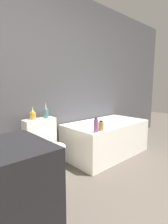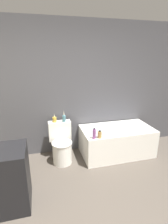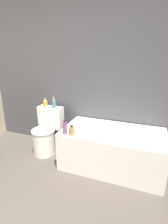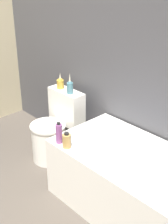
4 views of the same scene
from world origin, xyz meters
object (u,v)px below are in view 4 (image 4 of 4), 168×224
object	(u,v)px
toilet	(55,130)
bathtub	(134,184)
shampoo_bottle_tall	(59,133)
vase_gold	(60,83)
vase_silver	(70,87)
shampoo_bottle_short	(67,141)

from	to	relation	value
toilet	bathtub	bearing A→B (deg)	-1.77
toilet	shampoo_bottle_tall	xyz separation A→B (m)	(0.53, -0.35, 0.33)
toilet	shampoo_bottle_tall	bearing A→B (deg)	-33.53
bathtub	vase_gold	world-z (taller)	vase_gold
bathtub	shampoo_bottle_tall	xyz separation A→B (m)	(-0.59, -0.32, 0.37)
bathtub	vase_silver	distance (m)	1.17
shampoo_bottle_tall	shampoo_bottle_short	distance (m)	0.10
vase_silver	shampoo_bottle_short	world-z (taller)	vase_silver
vase_gold	shampoo_bottle_short	distance (m)	0.91
bathtub	vase_gold	bearing A→B (deg)	170.34
toilet	vase_gold	distance (m)	0.51
vase_silver	shampoo_bottle_short	size ratio (longest dim) A/B	1.58
vase_gold	vase_silver	distance (m)	0.18
bathtub	shampoo_bottle_short	bearing A→B (deg)	-146.84
bathtub	vase_silver	xyz separation A→B (m)	(-1.03, 0.19, 0.53)
shampoo_bottle_tall	toilet	bearing A→B (deg)	146.47
toilet	vase_gold	world-z (taller)	vase_gold
bathtub	toilet	world-z (taller)	toilet
vase_silver	shampoo_bottle_tall	xyz separation A→B (m)	(0.44, -0.51, -0.16)
vase_gold	vase_silver	size ratio (longest dim) A/B	0.79
vase_silver	shampoo_bottle_tall	distance (m)	0.69
shampoo_bottle_short	toilet	bearing A→B (deg)	150.88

